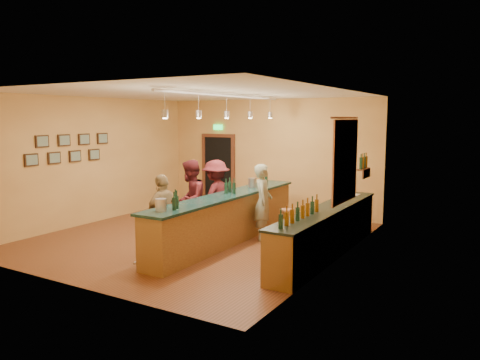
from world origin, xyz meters
The scene contains 18 objects.
floor centered at (0.00, 0.00, 0.00)m, with size 7.00×7.00×0.00m, color brown.
ceiling centered at (0.00, 0.00, 3.20)m, with size 6.50×7.00×0.02m, color silver.
wall_back centered at (0.00, 3.50, 1.60)m, with size 6.50×0.02×3.20m, color #BB8646.
wall_front centered at (0.00, -3.50, 1.60)m, with size 6.50×0.02×3.20m, color #BB8646.
wall_left centered at (-3.25, 0.00, 1.60)m, with size 0.02×7.00×3.20m, color #BB8646.
wall_right centered at (3.25, 0.00, 1.60)m, with size 0.02×7.00×3.20m, color #BB8646.
doorway centered at (-1.70, 3.47, 1.13)m, with size 1.15×0.09×2.48m.
tapestry centered at (3.23, 0.40, 1.85)m, with size 0.03×1.40×1.60m, color maroon.
bottle_shelf centered at (3.17, 1.90, 1.67)m, with size 0.17×0.55×0.54m.
picture_grid centered at (-3.21, -0.75, 1.95)m, with size 0.06×2.20×0.70m, color #382111, non-canonical shape.
back_counter centered at (2.97, 0.18, 0.49)m, with size 0.60×4.55×1.27m.
tasting_bar centered at (0.78, 0.00, 0.61)m, with size 0.74×5.10×1.38m.
pendant_track centered at (0.78, 0.00, 2.98)m, with size 0.11×4.60×0.50m.
bartender centered at (1.33, 0.62, 0.84)m, with size 0.61×0.40×1.68m, color gray.
customer_a centered at (-0.04, -0.20, 0.89)m, with size 0.86×0.67×1.77m, color #59191E.
customer_b centered at (0.19, -1.39, 0.80)m, with size 0.93×0.39×1.59m, color #997A51.
customer_c centered at (0.12, 0.56, 0.86)m, with size 1.11×0.64×1.72m, color #59191E.
bar_stool centered at (1.65, 1.16, 0.48)m, with size 0.30×0.30×0.62m.
Camera 1 is at (6.04, -8.35, 2.68)m, focal length 35.00 mm.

